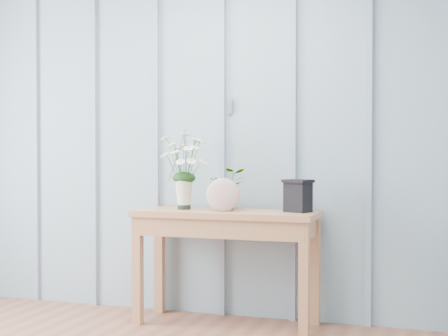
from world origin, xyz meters
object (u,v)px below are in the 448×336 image
(daisy_vase, at_px, (184,158))
(carved_box, at_px, (298,195))
(sideboard, at_px, (226,228))
(felt_disc_vessel, at_px, (223,195))

(daisy_vase, distance_m, carved_box, 0.80)
(carved_box, bearing_deg, daisy_vase, -177.26)
(sideboard, distance_m, carved_box, 0.52)
(carved_box, bearing_deg, sideboard, -175.90)
(felt_disc_vessel, bearing_deg, carved_box, 1.79)
(sideboard, height_order, daisy_vase, daisy_vase)
(sideboard, height_order, felt_disc_vessel, felt_disc_vessel)
(daisy_vase, bearing_deg, felt_disc_vessel, -13.68)
(daisy_vase, height_order, carved_box, daisy_vase)
(sideboard, xyz_separation_m, carved_box, (0.47, 0.03, 0.22))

